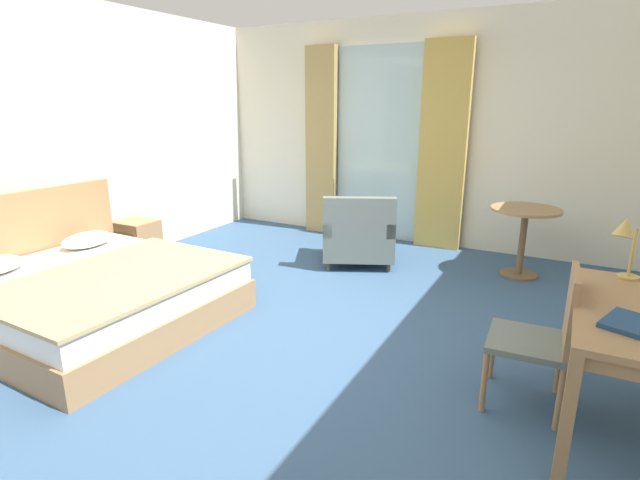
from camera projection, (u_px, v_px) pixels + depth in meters
The scene contains 14 objects.
ground at pixel (281, 339), 3.95m from camera, with size 6.05×6.91×0.10m, color #38567A.
wall_back at pixel (412, 133), 6.26m from camera, with size 5.65×0.12×2.84m, color silver.
wall_left at pixel (41, 143), 4.80m from camera, with size 0.12×6.51×2.84m, color silver.
balcony_glass_door at pixel (381, 146), 6.42m from camera, with size 1.25×0.02×2.50m, color silver.
curtain_panel_left at pixel (321, 143), 6.71m from camera, with size 0.44×0.10×2.52m, color tan.
curtain_panel_right at pixel (443, 148), 5.95m from camera, with size 0.57×0.10×2.52m, color tan.
bed at pixel (91, 292), 4.13m from camera, with size 2.06×1.94×1.03m.
nightstand at pixel (138, 241), 5.65m from camera, with size 0.41×0.38×0.49m.
writing_desk at pixel (633, 327), 2.58m from camera, with size 0.60×1.23×0.76m.
desk_chair at pixel (544, 333), 2.89m from camera, with size 0.47×0.47×0.90m.
desk_lamp at pixel (626, 235), 2.84m from camera, with size 0.21×0.28×0.43m.
closed_book at pixel (628, 323), 2.37m from camera, with size 0.19×0.28×0.03m, color navy.
armchair_by_window at pixel (358, 236), 5.55m from camera, with size 1.03×1.02×0.83m.
round_cafe_table at pixel (524, 226), 5.11m from camera, with size 0.70×0.70×0.74m.
Camera 1 is at (1.96, -3.01, 1.82)m, focal length 27.29 mm.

